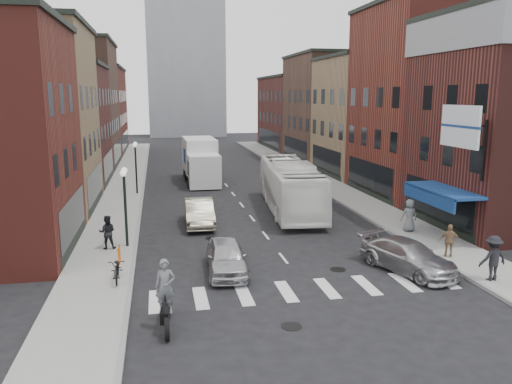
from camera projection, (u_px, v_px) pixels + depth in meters
ground at (289, 265)px, 22.87m from camera, size 160.00×160.00×0.00m
sidewalk_left at (126, 186)px, 42.42m from camera, size 3.00×74.00×0.15m
sidewalk_right at (317, 179)px, 45.66m from camera, size 3.00×74.00×0.15m
curb_left at (144, 186)px, 42.72m from camera, size 0.20×74.00×0.16m
curb_right at (301, 181)px, 45.39m from camera, size 0.20×74.00×0.16m
crosswalk_stripes at (308, 290)px, 19.99m from camera, size 12.00×2.20×0.01m
bldg_left_mid_a at (11, 119)px, 32.31m from camera, size 10.30×10.20×12.30m
bldg_left_mid_b at (45, 125)px, 42.13m from camera, size 10.30×10.20×10.30m
bldg_left_far_a at (66, 105)px, 52.44m from camera, size 10.30×12.20×13.30m
bldg_left_far_b at (85, 110)px, 66.11m from camera, size 10.30×16.20×11.30m
bldg_right_mid_a at (434, 102)px, 37.84m from camera, size 10.30×10.20×14.30m
bldg_right_mid_b at (376, 116)px, 47.75m from camera, size 10.30×10.20×11.30m
bldg_right_far_a at (336, 108)px, 58.25m from camera, size 10.30×12.20×12.30m
bldg_right_far_b at (302, 113)px, 71.92m from camera, size 10.30×16.20×10.30m
awning_blue at (440, 192)px, 26.48m from camera, size 1.80×5.00×0.78m
billboard_sign at (461, 128)px, 23.81m from camera, size 1.52×3.00×3.70m
distant_tower at (183, 0)px, 93.17m from camera, size 14.00×14.00×50.00m
streetlamp_near at (125, 192)px, 24.76m from camera, size 0.32×1.22×4.11m
streetlamp_far at (136, 158)px, 38.23m from camera, size 0.32×1.22×4.11m
bike_rack at (119, 255)px, 22.57m from camera, size 0.08×0.68×0.80m
box_truck at (201, 161)px, 44.24m from camera, size 2.81×8.84×3.83m
motorcycle_rider at (166, 297)px, 16.42m from camera, size 0.71×2.40×2.44m
transit_bus at (290, 186)px, 33.37m from camera, size 4.07×12.29×3.36m
sedan_left_near at (226, 257)px, 21.79m from camera, size 1.94×4.32×1.44m
sedan_left_far at (199, 213)px, 29.71m from camera, size 1.76×4.74×1.55m
curb_car at (408, 256)px, 21.95m from camera, size 3.47×5.12×1.38m
parked_bicycle at (117, 269)px, 20.50m from camera, size 0.72×1.90×0.99m
ped_left_solo at (107, 232)px, 24.69m from camera, size 0.83×0.50×1.69m
ped_right_a at (493, 258)px, 20.47m from camera, size 1.26×0.68×1.89m
ped_right_b at (450, 241)px, 23.45m from camera, size 1.03×0.84×1.57m
ped_right_c at (409, 215)px, 27.83m from camera, size 0.93×0.64×1.82m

